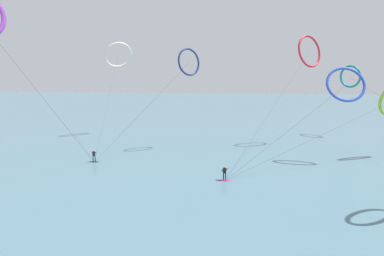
{
  "coord_description": "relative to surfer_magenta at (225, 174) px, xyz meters",
  "views": [
    {
      "loc": [
        3.82,
        -7.0,
        11.71
      ],
      "look_at": [
        0.0,
        20.0,
        7.08
      ],
      "focal_mm": 28.4,
      "sensor_mm": 36.0,
      "label": 1
    }
  ],
  "objects": [
    {
      "name": "kite_ivory",
      "position": [
        -21.78,
        24.87,
        15.0
      ],
      "size": [
        6.88,
        22.76,
        18.26
      ],
      "rotation": [
        0.0,
        0.0,
        3.79
      ],
      "color": "silver",
      "rests_on": "ground"
    },
    {
      "name": "kite_navy",
      "position": [
        -6.29,
        14.62,
        13.1
      ],
      "size": [
        13.55,
        11.49,
        16.11
      ],
      "rotation": [
        0.0,
        0.0,
        0.86
      ],
      "color": "navy",
      "rests_on": "ground"
    },
    {
      "name": "surfer_charcoal",
      "position": [
        -18.07,
        5.08,
        0.0
      ],
      "size": [
        1.4,
        0.63,
        1.7
      ],
      "rotation": [
        0.0,
        0.0,
        0.24
      ],
      "color": "black",
      "rests_on": "ground"
    },
    {
      "name": "surfer_magenta",
      "position": [
        0.0,
        0.0,
        0.0
      ],
      "size": [
        1.4,
        0.7,
        1.7
      ],
      "rotation": [
        0.0,
        0.0,
        2.59
      ],
      "color": "#CC288E",
      "rests_on": "ground"
    },
    {
      "name": "kite_teal",
      "position": [
        22.91,
        29.83,
        10.85
      ],
      "size": [
        3.82,
        50.63,
        13.9
      ],
      "rotation": [
        0.0,
        0.0,
        2.23
      ],
      "color": "teal",
      "rests_on": "ground"
    },
    {
      "name": "kite_crimson",
      "position": [
        13.02,
        20.83,
        15.0
      ],
      "size": [
        15.63,
        23.21,
        18.54
      ],
      "rotation": [
        0.0,
        0.0,
        0.7
      ],
      "color": "red",
      "rests_on": "ground"
    },
    {
      "name": "kite_cobalt",
      "position": [
        15.39,
        9.73,
        9.87
      ],
      "size": [
        18.05,
        11.28,
        13.04
      ],
      "rotation": [
        0.0,
        0.0,
        0.07
      ],
      "color": "#2647B7",
      "rests_on": "ground"
    },
    {
      "name": "sea_water",
      "position": [
        -2.85,
        78.88,
        -0.78
      ],
      "size": [
        400.0,
        200.0,
        0.08
      ],
      "primitive_type": "cube",
      "color": "slate",
      "rests_on": "ground"
    }
  ]
}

